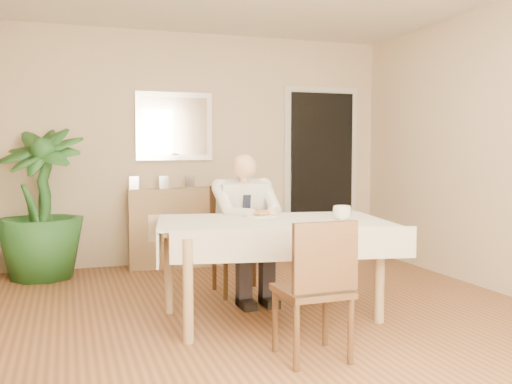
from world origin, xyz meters
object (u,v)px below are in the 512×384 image
object	(u,v)px
chair_far	(238,232)
chair_near	(317,283)
coffee_mug	(342,213)
sideboard	(178,227)
seated_man	(248,219)
potted_palm	(41,203)
dining_table	(271,231)

from	to	relation	value
chair_far	chair_near	bearing A→B (deg)	-87.35
coffee_mug	sideboard	world-z (taller)	same
coffee_mug	sideboard	distance (m)	2.53
seated_man	potted_palm	world-z (taller)	potted_palm
dining_table	coffee_mug	world-z (taller)	coffee_mug
dining_table	seated_man	size ratio (longest dim) A/B	1.52
dining_table	chair_far	xyz separation A→B (m)	(-0.00, 0.89, -0.13)
seated_man	potted_palm	size ratio (longest dim) A/B	0.83
chair_far	potted_palm	world-z (taller)	potted_palm
coffee_mug	sideboard	bearing A→B (deg)	108.84
chair_far	potted_palm	distance (m)	2.05
dining_table	chair_near	distance (m)	0.97
chair_far	coffee_mug	world-z (taller)	chair_far
chair_far	seated_man	xyz separation A→B (m)	(-0.00, -0.29, 0.15)
potted_palm	seated_man	bearing A→B (deg)	-39.43
dining_table	coffee_mug	bearing A→B (deg)	-8.35
seated_man	coffee_mug	size ratio (longest dim) A/B	9.08
seated_man	dining_table	bearing A→B (deg)	-90.00
chair_near	coffee_mug	distance (m)	1.01
seated_man	sideboard	xyz separation A→B (m)	(-0.30, 1.61, -0.26)
seated_man	coffee_mug	bearing A→B (deg)	-56.36
dining_table	chair_far	world-z (taller)	chair_far
sideboard	seated_man	bearing A→B (deg)	-75.83
chair_far	seated_man	size ratio (longest dim) A/B	0.77
chair_near	potted_palm	world-z (taller)	potted_palm
dining_table	chair_near	size ratio (longest dim) A/B	2.18
seated_man	sideboard	bearing A→B (deg)	100.61
chair_far	sideboard	size ratio (longest dim) A/B	0.89
chair_far	chair_near	xyz separation A→B (m)	(-0.05, -1.84, -0.06)
seated_man	coffee_mug	distance (m)	0.92
dining_table	potted_palm	size ratio (longest dim) A/B	1.25
chair_near	seated_man	bearing A→B (deg)	86.21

